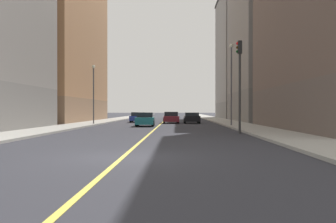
{
  "coord_description": "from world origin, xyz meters",
  "views": [
    {
      "loc": [
        1.88,
        -13.28,
        1.65
      ],
      "look_at": [
        0.97,
        25.57,
        1.48
      ],
      "focal_mm": 41.09,
      "sensor_mm": 36.0,
      "label": 1
    }
  ],
  "objects_px": {
    "building_left_far": "(246,56)",
    "building_right_midblock": "(55,44)",
    "car_teal": "(145,120)",
    "traffic_light_left_near": "(240,74)",
    "street_lamp_left_near": "(231,77)",
    "car_blue": "(138,117)",
    "building_left_mid": "(272,46)",
    "car_black": "(192,118)",
    "car_maroon": "(171,118)",
    "street_lamp_right_near": "(94,88)"
  },
  "relations": [
    {
      "from": "car_blue",
      "to": "car_teal",
      "type": "distance_m",
      "value": 12.69
    },
    {
      "from": "car_maroon",
      "to": "car_black",
      "type": "bearing_deg",
      "value": 6.35
    },
    {
      "from": "traffic_light_left_near",
      "to": "street_lamp_left_near",
      "type": "distance_m",
      "value": 11.27
    },
    {
      "from": "street_lamp_right_near",
      "to": "car_teal",
      "type": "relative_size",
      "value": 1.52
    },
    {
      "from": "building_right_midblock",
      "to": "traffic_light_left_near",
      "type": "height_order",
      "value": "building_right_midblock"
    },
    {
      "from": "building_left_far",
      "to": "traffic_light_left_near",
      "type": "height_order",
      "value": "building_left_far"
    },
    {
      "from": "street_lamp_right_near",
      "to": "car_teal",
      "type": "height_order",
      "value": "street_lamp_right_near"
    },
    {
      "from": "car_blue",
      "to": "building_left_mid",
      "type": "bearing_deg",
      "value": 7.39
    },
    {
      "from": "building_left_mid",
      "to": "car_blue",
      "type": "relative_size",
      "value": 4.79
    },
    {
      "from": "building_right_midblock",
      "to": "car_maroon",
      "type": "bearing_deg",
      "value": -19.24
    },
    {
      "from": "building_left_mid",
      "to": "car_teal",
      "type": "height_order",
      "value": "building_left_mid"
    },
    {
      "from": "building_right_midblock",
      "to": "street_lamp_right_near",
      "type": "bearing_deg",
      "value": -55.4
    },
    {
      "from": "building_left_mid",
      "to": "street_lamp_left_near",
      "type": "xyz_separation_m",
      "value": [
        -7.8,
        -15.43,
        -5.5
      ]
    },
    {
      "from": "building_left_far",
      "to": "building_right_midblock",
      "type": "xyz_separation_m",
      "value": [
        -30.05,
        -20.05,
        -0.96
      ]
    },
    {
      "from": "building_left_mid",
      "to": "traffic_light_left_near",
      "type": "height_order",
      "value": "building_left_mid"
    },
    {
      "from": "car_blue",
      "to": "car_black",
      "type": "distance_m",
      "value": 7.78
    },
    {
      "from": "building_right_midblock",
      "to": "car_maroon",
      "type": "xyz_separation_m",
      "value": [
        16.16,
        -5.64,
        -10.15
      ]
    },
    {
      "from": "building_right_midblock",
      "to": "building_left_far",
      "type": "bearing_deg",
      "value": 33.71
    },
    {
      "from": "building_right_midblock",
      "to": "street_lamp_left_near",
      "type": "height_order",
      "value": "building_right_midblock"
    },
    {
      "from": "car_black",
      "to": "street_lamp_left_near",
      "type": "bearing_deg",
      "value": -70.14
    },
    {
      "from": "building_left_far",
      "to": "traffic_light_left_near",
      "type": "bearing_deg",
      "value": -100.77
    },
    {
      "from": "street_lamp_left_near",
      "to": "car_blue",
      "type": "xyz_separation_m",
      "value": [
        -10.55,
        13.05,
        -4.28
      ]
    },
    {
      "from": "building_left_far",
      "to": "traffic_light_left_near",
      "type": "xyz_separation_m",
      "value": [
        -8.82,
        -46.33,
        -7.67
      ]
    },
    {
      "from": "street_lamp_right_near",
      "to": "traffic_light_left_near",
      "type": "bearing_deg",
      "value": -48.12
    },
    {
      "from": "car_teal",
      "to": "car_black",
      "type": "bearing_deg",
      "value": 61.37
    },
    {
      "from": "building_left_mid",
      "to": "building_right_midblock",
      "type": "xyz_separation_m",
      "value": [
        -30.05,
        -0.35,
        0.42
      ]
    },
    {
      "from": "building_left_far",
      "to": "street_lamp_left_near",
      "type": "relative_size",
      "value": 2.95
    },
    {
      "from": "building_right_midblock",
      "to": "car_teal",
      "type": "bearing_deg",
      "value": -46.73
    },
    {
      "from": "car_black",
      "to": "car_blue",
      "type": "bearing_deg",
      "value": 154.73
    },
    {
      "from": "car_blue",
      "to": "car_teal",
      "type": "relative_size",
      "value": 1.04
    },
    {
      "from": "car_maroon",
      "to": "building_left_mid",
      "type": "bearing_deg",
      "value": 23.32
    },
    {
      "from": "building_right_midblock",
      "to": "car_teal",
      "type": "relative_size",
      "value": 6.03
    },
    {
      "from": "car_maroon",
      "to": "traffic_light_left_near",
      "type": "bearing_deg",
      "value": -76.19
    },
    {
      "from": "street_lamp_left_near",
      "to": "building_left_mid",
      "type": "bearing_deg",
      "value": 63.19
    },
    {
      "from": "building_left_mid",
      "to": "car_blue",
      "type": "distance_m",
      "value": 20.93
    },
    {
      "from": "building_left_mid",
      "to": "car_blue",
      "type": "bearing_deg",
      "value": -172.61
    },
    {
      "from": "street_lamp_right_near",
      "to": "car_black",
      "type": "xyz_separation_m",
      "value": [
        10.93,
        5.95,
        -3.42
      ]
    },
    {
      "from": "building_left_mid",
      "to": "car_maroon",
      "type": "relative_size",
      "value": 4.75
    },
    {
      "from": "street_lamp_left_near",
      "to": "car_blue",
      "type": "bearing_deg",
      "value": 128.95
    },
    {
      "from": "traffic_light_left_near",
      "to": "car_black",
      "type": "height_order",
      "value": "traffic_light_left_near"
    },
    {
      "from": "traffic_light_left_near",
      "to": "street_lamp_left_near",
      "type": "relative_size",
      "value": 0.8
    },
    {
      "from": "traffic_light_left_near",
      "to": "car_maroon",
      "type": "relative_size",
      "value": 1.46
    },
    {
      "from": "building_left_far",
      "to": "car_black",
      "type": "height_order",
      "value": "building_left_far"
    },
    {
      "from": "building_left_far",
      "to": "car_black",
      "type": "distance_m",
      "value": 29.96
    },
    {
      "from": "building_left_far",
      "to": "car_teal",
      "type": "distance_m",
      "value": 39.86
    },
    {
      "from": "street_lamp_right_near",
      "to": "building_left_mid",
      "type": "bearing_deg",
      "value": 27.64
    },
    {
      "from": "street_lamp_right_near",
      "to": "car_blue",
      "type": "relative_size",
      "value": 1.47
    },
    {
      "from": "street_lamp_left_near",
      "to": "building_left_far",
      "type": "bearing_deg",
      "value": 77.48
    },
    {
      "from": "building_left_far",
      "to": "building_right_midblock",
      "type": "bearing_deg",
      "value": -146.29
    },
    {
      "from": "car_maroon",
      "to": "car_blue",
      "type": "xyz_separation_m",
      "value": [
        -4.46,
        3.61,
        -0.04
      ]
    }
  ]
}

